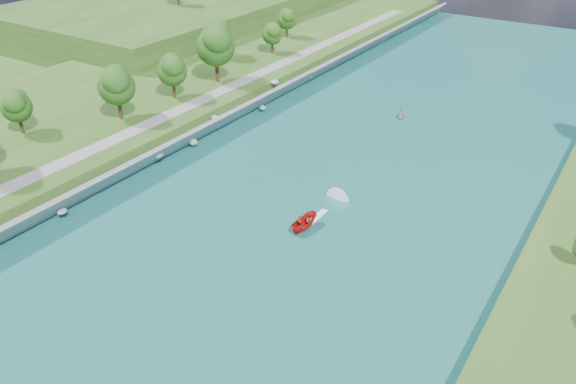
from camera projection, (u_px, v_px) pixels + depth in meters
The scene contains 9 objects.
ground at pixel (234, 267), 65.33m from camera, with size 260.00×260.00×0.00m, color #2D5119.
river_water at pixel (321, 194), 79.75m from camera, with size 55.00×240.00×0.10m, color #175B5A.
berm_west at pixel (86, 110), 102.67m from camera, with size 45.00×240.00×3.50m, color #2D5119.
ridge_west at pixel (213, 3), 170.92m from camera, with size 60.00×120.00×9.00m, color #2D5119.
riprap_bank at pixel (181, 142), 90.56m from camera, with size 4.29×236.00×4.26m.
riverside_path at pixel (154, 122), 93.44m from camera, with size 3.00×200.00×0.10m, color gray.
trees_west at pixel (5, 122), 79.07m from camera, with size 17.12×145.24×13.70m.
motorboat at pixel (309, 220), 72.38m from camera, with size 3.60×19.22×1.94m.
raft at pixel (400, 116), 103.64m from camera, with size 2.75×3.28×1.62m.
Camera 1 is at (33.89, -40.10, 40.33)m, focal length 35.00 mm.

